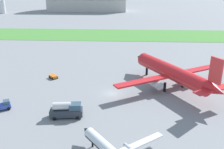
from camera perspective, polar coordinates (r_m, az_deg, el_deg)
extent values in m
plane|color=gray|center=(63.40, 0.09, -4.20)|extent=(600.00, 600.00, 0.00)
cube|color=#478438|center=(129.41, 1.67, 8.72)|extent=(360.00, 28.00, 0.08)
cylinder|color=red|center=(67.12, 12.78, 0.61)|extent=(15.72, 22.88, 3.73)
cone|color=black|center=(77.32, 6.34, 3.66)|extent=(4.88, 4.79, 3.66)
cone|color=red|center=(57.74, 21.89, -3.24)|extent=(5.32, 5.80, 3.36)
cube|color=red|center=(67.21, 12.76, 0.39)|extent=(15.09, 21.76, 0.52)
cube|color=red|center=(62.09, 7.37, -1.33)|extent=(15.20, 10.38, 0.37)
cube|color=red|center=(72.24, 18.04, 0.98)|extent=(15.20, 10.38, 0.37)
cylinder|color=#B7BABF|center=(64.22, 9.47, -1.97)|extent=(3.85, 4.55, 2.05)
cylinder|color=#B7BABF|center=(70.69, 16.24, -0.40)|extent=(3.85, 4.55, 2.05)
cube|color=red|center=(56.72, 21.93, 0.80)|extent=(1.95, 2.85, 5.43)
cube|color=red|center=(56.49, 19.78, -3.59)|extent=(5.12, 4.18, 0.30)
cube|color=red|center=(59.90, 22.90, -2.64)|extent=(5.12, 4.18, 0.30)
cylinder|color=black|center=(75.63, 7.67, 0.77)|extent=(0.67, 0.67, 2.37)
cylinder|color=black|center=(65.23, 11.55, -2.76)|extent=(0.67, 0.67, 2.37)
cylinder|color=black|center=(68.89, 15.35, -1.82)|extent=(0.67, 0.67, 2.37)
cone|color=black|center=(45.19, -5.58, -12.20)|extent=(2.51, 2.52, 1.77)
cube|color=silver|center=(42.56, 5.77, -15.02)|extent=(8.63, 7.11, 0.18)
cylinder|color=#B7BABF|center=(41.94, 3.37, -15.55)|extent=(1.35, 1.50, 0.58)
cylinder|color=black|center=(44.74, -4.32, -14.91)|extent=(0.33, 0.33, 1.27)
cube|color=#2D333D|center=(53.58, -10.03, -8.21)|extent=(6.74, 3.17, 1.40)
cylinder|color=silver|center=(52.99, -10.97, -6.82)|extent=(3.73, 1.96, 1.54)
cube|color=#334C60|center=(52.79, -8.14, -6.95)|extent=(2.57, 2.28, 1.20)
cylinder|color=black|center=(54.75, -7.47, -8.22)|extent=(0.73, 0.33, 0.70)
cylinder|color=black|center=(52.66, -7.61, -9.48)|extent=(0.73, 0.33, 0.70)
cylinder|color=black|center=(55.25, -12.23, -8.26)|extent=(0.73, 0.33, 0.70)
cylinder|color=black|center=(53.18, -12.58, -9.50)|extent=(0.73, 0.33, 0.70)
cube|color=orange|center=(74.39, -12.81, -0.37)|extent=(2.75, 2.77, 0.55)
cylinder|color=black|center=(74.87, -13.61, -0.53)|extent=(0.67, 0.68, 0.70)
cylinder|color=black|center=(75.51, -12.61, -0.26)|extent=(0.67, 0.68, 0.70)
cylinder|color=black|center=(73.47, -12.98, -0.89)|extent=(0.67, 0.68, 0.70)
cylinder|color=black|center=(74.12, -11.97, -0.61)|extent=(0.67, 0.68, 0.70)
cube|color=#334FB2|center=(60.44, -23.14, -6.45)|extent=(4.02, 3.27, 0.90)
cube|color=#334C60|center=(60.10, -22.29, -5.63)|extent=(1.85, 1.94, 0.70)
cylinder|color=black|center=(61.44, -21.95, -6.30)|extent=(0.74, 0.55, 0.70)
cylinder|color=black|center=(59.82, -21.83, -7.02)|extent=(0.74, 0.55, 0.70)
cube|color=#BCB7B2|center=(230.75, -5.40, 15.39)|extent=(65.54, 23.00, 12.32)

